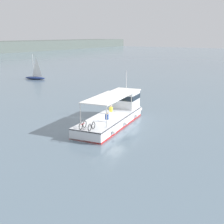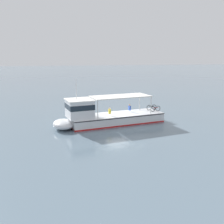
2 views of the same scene
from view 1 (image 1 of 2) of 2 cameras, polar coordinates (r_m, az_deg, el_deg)
ground_plane at (r=31.11m, az=-0.17°, el=-2.89°), size 400.00×400.00×0.00m
ferry_main at (r=32.54m, az=0.73°, el=-0.25°), size 13.03×4.95×5.32m
sailboat_off_stern at (r=66.73m, az=-14.48°, el=6.53°), size 2.54×5.00×5.40m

